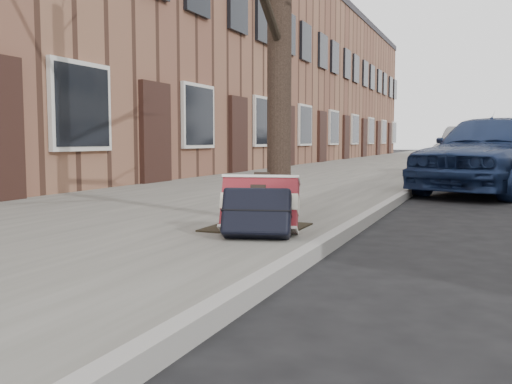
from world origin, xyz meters
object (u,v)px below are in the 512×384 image
at_px(car_near_front, 495,152).
at_px(car_near_mid, 475,152).
at_px(suitcase_navy, 257,212).
at_px(suitcase_red, 260,205).

relative_size(car_near_front, car_near_mid, 1.08).
relative_size(suitcase_navy, car_near_mid, 0.14).
distance_m(car_near_front, car_near_mid, 4.32).
distance_m(suitcase_red, car_near_front, 6.75).
xyz_separation_m(suitcase_red, car_near_front, (1.93, 6.46, 0.36)).
distance_m(suitcase_navy, car_near_front, 6.97).
xyz_separation_m(suitcase_red, suitcase_navy, (0.08, -0.26, -0.03)).
xyz_separation_m(suitcase_red, car_near_mid, (1.48, 10.75, 0.28)).
relative_size(suitcase_red, car_near_front, 0.15).
distance_m(suitcase_navy, car_near_mid, 11.10).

